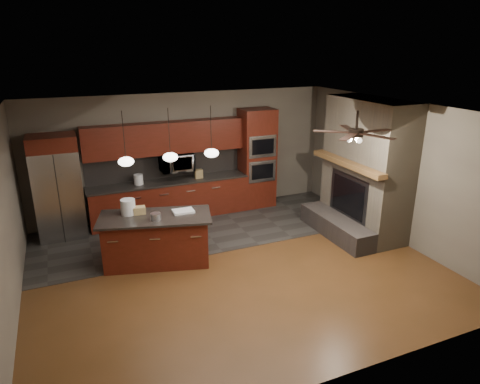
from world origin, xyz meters
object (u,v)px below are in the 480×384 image
microwave (176,162)px  refrigerator (58,187)px  counter_bucket (139,179)px  oven_tower (257,159)px  paint_tray (183,211)px  paint_can (156,217)px  counter_box (199,174)px  kitchen_island (156,239)px  white_bucket (128,207)px  cardboard_box (139,210)px

microwave → refrigerator: bearing=-177.0°
counter_bucket → oven_tower: bearing=-0.1°
paint_tray → counter_bucket: (-0.43, 2.01, 0.07)m
paint_can → counter_box: 2.58m
refrigerator → counter_bucket: 1.63m
microwave → refrigerator: (-2.50, -0.13, -0.23)m
kitchen_island → counter_bucket: 2.08m
microwave → counter_bucket: (-0.87, -0.05, -0.29)m
kitchen_island → white_bucket: 0.77m
counter_box → refrigerator: bearing=-177.1°
white_bucket → paint_tray: white_bucket is taller
refrigerator → counter_bucket: bearing=2.9°
kitchen_island → paint_tray: (0.52, -0.01, 0.47)m
microwave → kitchen_island: bearing=-115.1°
paint_can → counter_bucket: (0.11, 2.18, 0.03)m
microwave → kitchen_island: (-0.96, -2.05, -0.83)m
paint_tray → counter_bucket: counter_bucket is taller
microwave → kitchen_island: 2.42m
paint_can → counter_box: (1.46, 2.13, 0.02)m
refrigerator → counter_box: refrigerator is taller
counter_bucket → white_bucket: bearing=-106.1°
white_bucket → cardboard_box: white_bucket is taller
paint_tray → counter_bucket: bearing=103.1°
paint_can → counter_box: bearing=55.5°
microwave → paint_tray: bearing=-102.2°
microwave → refrigerator: size_ratio=0.34×
refrigerator → counter_bucket: (1.63, 0.08, -0.05)m
cardboard_box → refrigerator: bearing=133.0°
oven_tower → paint_tray: 3.15m
microwave → counter_box: size_ratio=3.74×
oven_tower → paint_can: 3.68m
microwave → paint_can: microwave is taller
refrigerator → counter_box: (2.98, 0.03, -0.07)m
oven_tower → paint_can: bearing=-143.7°
counter_bucket → paint_can: bearing=-92.9°
oven_tower → kitchen_island: bearing=-145.8°
oven_tower → microwave: bearing=178.3°
kitchen_island → counter_bucket: bearing=102.4°
kitchen_island → paint_tray: paint_tray is taller
refrigerator → cardboard_box: (1.31, -1.70, -0.08)m
kitchen_island → paint_can: (-0.02, -0.18, 0.51)m
refrigerator → cardboard_box: 2.15m
kitchen_island → counter_box: counter_box is taller
microwave → paint_can: bearing=-113.8°
white_bucket → refrigerator: bearing=124.4°
refrigerator → paint_tray: 2.82m
paint_tray → counter_box: 2.17m
oven_tower → counter_bucket: bearing=179.9°
paint_tray → cardboard_box: 0.78m
oven_tower → counter_bucket: size_ratio=10.64×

